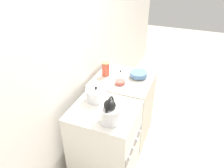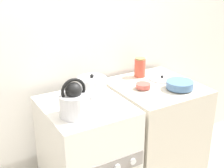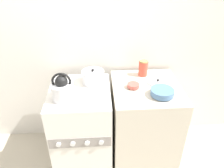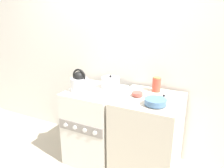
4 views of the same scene
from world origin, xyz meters
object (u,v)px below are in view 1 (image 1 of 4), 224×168
Objects in this scene: kettle at (110,112)px; loose_pot_lid at (121,72)px; cooking_pot at (96,94)px; small_ceramic_bowl at (120,82)px; stove at (105,143)px; storage_jar at (106,69)px; enamel_bowl at (138,74)px.

loose_pot_lid is at bearing 13.85° from kettle.
kettle is at bearing -166.15° from loose_pot_lid.
cooking_pot is 0.40m from small_ceramic_bowl.
stove is 0.86m from storage_jar.
loose_pot_lid is at bearing -49.90° from storage_jar.
cooking_pot is at bearing -167.52° from storage_jar.
storage_jar reaches higher than enamel_bowl.
enamel_bowl is at bearing -75.22° from storage_jar.
loose_pot_lid is (0.12, -0.15, -0.07)m from storage_jar.
stove is at bearing 41.82° from kettle.
enamel_bowl is (0.61, -0.27, -0.02)m from cooking_pot.
kettle is 1.56× the size of storage_jar.
kettle is at bearing -154.40° from storage_jar.
stove is 5.38× the size of storage_jar.
cooking_pot is 1.04× the size of enamel_bowl.
small_ceramic_bowl is at bearing 2.03° from stove.
loose_pot_lid is at bearing 18.86° from small_ceramic_bowl.
small_ceramic_bowl reaches higher than loose_pot_lid.
kettle is 1.19× the size of loose_pot_lid.
enamel_bowl reaches higher than loose_pot_lid.
small_ceramic_bowl is (0.50, 0.02, 0.47)m from stove.
small_ceramic_bowl is (0.37, -0.12, -0.04)m from cooking_pot.
enamel_bowl reaches higher than small_ceramic_bowl.
small_ceramic_bowl is at bearing -161.14° from loose_pot_lid.
kettle is 0.36m from cooking_pot.
storage_jar is 0.76× the size of loose_pot_lid.
kettle is 0.92m from loose_pot_lid.
cooking_pot is at bearing 176.90° from loose_pot_lid.
loose_pot_lid is at bearing 7.91° from stove.
small_ceramic_bowl is 0.69× the size of storage_jar.
cooking_pot is (0.13, 0.14, 0.50)m from stove.
stove is 0.54m from cooking_pot.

